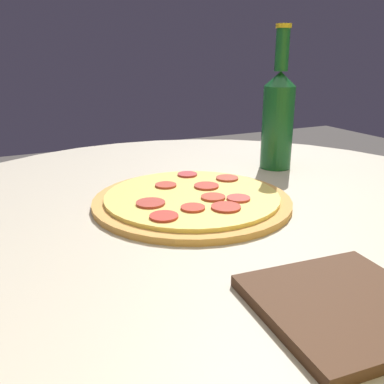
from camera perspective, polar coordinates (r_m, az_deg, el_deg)
name	(u,v)px	position (r m, az deg, el deg)	size (l,w,h in m)	color
table	(212,312)	(0.76, 2.71, -15.69)	(1.05, 1.05, 0.78)	#B2A893
pizza	(192,199)	(0.67, 0.03, -0.98)	(0.31, 0.31, 0.02)	#C68E47
beer_bottle	(278,116)	(0.88, 11.40, 9.94)	(0.06, 0.06, 0.28)	#144C23
pizza_paddle	(365,322)	(0.42, 22.05, -15.72)	(0.17, 0.30, 0.02)	#422819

